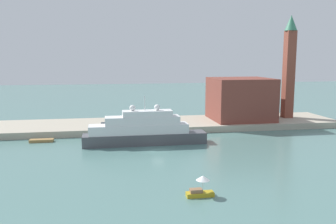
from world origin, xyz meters
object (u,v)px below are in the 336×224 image
object	(u,v)px
person_figure	(123,123)
mooring_bollard	(156,126)
harbor_building	(240,99)
work_barge	(42,141)
parked_car	(107,125)
small_motorboat	(200,188)
large_yacht	(143,131)
bell_tower	(289,63)

from	to	relation	value
person_figure	mooring_bollard	size ratio (longest dim) A/B	2.36
harbor_building	mooring_bollard	distance (m)	27.62
harbor_building	mooring_bollard	bearing A→B (deg)	-162.77
harbor_building	person_figure	xyz separation A→B (m)	(-34.17, -4.73, -5.16)
work_barge	harbor_building	xyz separation A→B (m)	(53.48, 12.49, 7.36)
parked_car	person_figure	xyz separation A→B (m)	(4.20, 0.77, 0.32)
person_figure	mooring_bollard	world-z (taller)	person_figure
small_motorboat	person_figure	distance (m)	47.30
large_yacht	small_motorboat	world-z (taller)	large_yacht
large_yacht	work_barge	xyz separation A→B (m)	(-23.21, 6.18, -2.79)
parked_car	mooring_bollard	bearing A→B (deg)	-11.28
work_barge	parked_car	size ratio (longest dim) A/B	1.24
small_motorboat	harbor_building	xyz separation A→B (m)	(25.45, 51.21, 6.41)
harbor_building	bell_tower	xyz separation A→B (m)	(15.24, 1.13, 10.22)
large_yacht	bell_tower	bearing A→B (deg)	23.51
large_yacht	bell_tower	size ratio (longest dim) A/B	0.93
bell_tower	large_yacht	bearing A→B (deg)	-156.49
work_barge	bell_tower	bearing A→B (deg)	11.21
work_barge	parked_car	bearing A→B (deg)	24.81
small_motorboat	bell_tower	distance (m)	68.34
harbor_building	work_barge	bearing A→B (deg)	-166.85
harbor_building	small_motorboat	bearing A→B (deg)	-116.42
small_motorboat	bell_tower	xyz separation A→B (m)	(40.69, 52.33, 16.63)
bell_tower	harbor_building	bearing A→B (deg)	-175.76
bell_tower	parked_car	distance (m)	56.25
harbor_building	parked_car	distance (m)	39.15
mooring_bollard	small_motorboat	bearing A→B (deg)	-89.50
work_barge	small_motorboat	bearing A→B (deg)	-54.09
small_motorboat	bell_tower	bearing A→B (deg)	52.14
harbor_building	mooring_bollard	world-z (taller)	harbor_building
small_motorboat	harbor_building	distance (m)	57.54
bell_tower	person_figure	size ratio (longest dim) A/B	16.41
large_yacht	small_motorboat	size ratio (longest dim) A/B	7.08
small_motorboat	person_figure	world-z (taller)	person_figure
large_yacht	person_figure	xyz separation A→B (m)	(-3.90, 13.94, -0.58)
large_yacht	person_figure	bearing A→B (deg)	105.62
work_barge	person_figure	distance (m)	20.93
small_motorboat	person_figure	size ratio (longest dim) A/B	2.15
small_motorboat	work_barge	bearing A→B (deg)	125.91
bell_tower	mooring_bollard	distance (m)	44.95
large_yacht	work_barge	bearing A→B (deg)	165.10
harbor_building	bell_tower	bearing A→B (deg)	4.24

